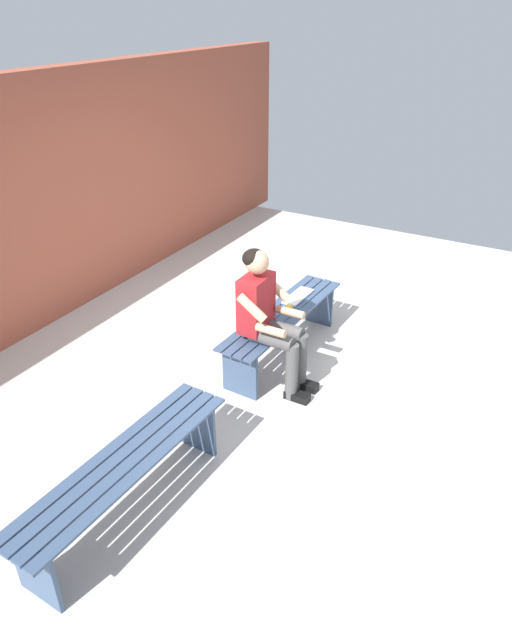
# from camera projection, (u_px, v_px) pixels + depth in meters

# --- Properties ---
(ground_plane) EXTENTS (10.00, 7.00, 0.04)m
(ground_plane) POSITION_uv_depth(u_px,v_px,m) (332.00, 462.00, 4.31)
(ground_plane) COLOR beige
(brick_wall) EXTENTS (9.50, 0.24, 2.48)m
(brick_wall) POSITION_uv_depth(u_px,v_px,m) (33.00, 206.00, 5.69)
(brick_wall) COLOR #9E4C38
(brick_wall) RESTS_ON ground
(bench_near) EXTENTS (1.76, 0.46, 0.47)m
(bench_near) POSITION_uv_depth(u_px,v_px,m) (283.00, 323.00, 5.40)
(bench_near) COLOR #384C6B
(bench_near) RESTS_ON ground
(bench_far) EXTENTS (1.75, 0.46, 0.47)m
(bench_far) POSITION_uv_depth(u_px,v_px,m) (125.00, 473.00, 3.69)
(bench_far) COLOR #384C6B
(bench_far) RESTS_ON ground
(person_seated) EXTENTS (0.50, 0.69, 1.27)m
(person_seated) POSITION_uv_depth(u_px,v_px,m) (269.00, 315.00, 4.82)
(person_seated) COLOR maroon
(person_seated) RESTS_ON ground
(apple) EXTENTS (0.08, 0.08, 0.08)m
(apple) POSITION_uv_depth(u_px,v_px,m) (289.00, 308.00, 5.33)
(apple) COLOR gold
(apple) RESTS_ON bench_near
(book_open) EXTENTS (0.42, 0.18, 0.02)m
(book_open) POSITION_uv_depth(u_px,v_px,m) (298.00, 297.00, 5.61)
(book_open) COLOR white
(book_open) RESTS_ON bench_near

